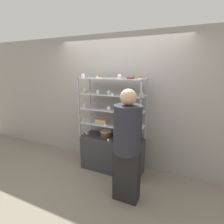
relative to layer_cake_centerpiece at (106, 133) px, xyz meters
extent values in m
plane|color=gray|center=(0.14, -0.01, -0.74)|extent=(20.00, 20.00, 0.00)
cube|color=gray|center=(0.14, 0.35, 0.56)|extent=(8.00, 0.05, 2.60)
cube|color=#333338|center=(0.14, -0.01, -0.40)|extent=(1.19, 0.42, 0.68)
cube|color=#99999E|center=(-0.45, 0.19, 0.08)|extent=(0.02, 0.02, 0.28)
cube|color=#99999E|center=(0.72, 0.19, 0.08)|extent=(0.02, 0.02, 0.28)
cube|color=#99999E|center=(-0.45, -0.20, 0.08)|extent=(0.02, 0.02, 0.28)
cube|color=#99999E|center=(0.72, -0.20, 0.08)|extent=(0.02, 0.02, 0.28)
cube|color=#B7BCC6|center=(0.14, -0.01, 0.21)|extent=(1.19, 0.42, 0.01)
cube|color=#99999E|center=(-0.45, 0.19, 0.36)|extent=(0.02, 0.02, 0.28)
cube|color=#99999E|center=(0.72, 0.19, 0.36)|extent=(0.02, 0.02, 0.28)
cube|color=#99999E|center=(-0.45, -0.20, 0.36)|extent=(0.02, 0.02, 0.28)
cube|color=#99999E|center=(0.72, -0.20, 0.36)|extent=(0.02, 0.02, 0.28)
cube|color=#B7BCC6|center=(0.14, -0.01, 0.49)|extent=(1.19, 0.42, 0.01)
cube|color=#99999E|center=(-0.45, 0.19, 0.64)|extent=(0.02, 0.02, 0.28)
cube|color=#99999E|center=(0.72, 0.19, 0.64)|extent=(0.02, 0.02, 0.28)
cube|color=#99999E|center=(-0.45, -0.20, 0.64)|extent=(0.02, 0.02, 0.28)
cube|color=#99999E|center=(0.72, -0.20, 0.64)|extent=(0.02, 0.02, 0.28)
cube|color=#B7BCC6|center=(0.14, -0.01, 0.77)|extent=(1.19, 0.42, 0.01)
cube|color=#99999E|center=(-0.45, 0.19, 0.91)|extent=(0.02, 0.02, 0.28)
cube|color=#99999E|center=(0.72, 0.19, 0.91)|extent=(0.02, 0.02, 0.28)
cube|color=#99999E|center=(-0.45, -0.20, 0.91)|extent=(0.02, 0.02, 0.28)
cube|color=#99999E|center=(0.72, -0.20, 0.91)|extent=(0.02, 0.02, 0.28)
cube|color=#B7BCC6|center=(0.14, -0.01, 1.05)|extent=(1.19, 0.42, 0.01)
cylinder|color=brown|center=(0.00, 0.00, -0.01)|extent=(0.20, 0.20, 0.10)
cylinder|color=#F4EAB2|center=(0.00, 0.00, 0.05)|extent=(0.21, 0.21, 0.02)
cube|color=#DBBC84|center=(-0.07, -0.03, 0.25)|extent=(0.21, 0.14, 0.06)
cube|color=#E5996B|center=(-0.07, -0.03, 0.28)|extent=(0.22, 0.14, 0.01)
cylinder|color=#CCB28C|center=(-0.38, -0.06, -0.05)|extent=(0.06, 0.06, 0.02)
sphere|color=silver|center=(-0.38, -0.06, -0.02)|extent=(0.07, 0.07, 0.07)
cylinder|color=white|center=(0.33, -0.10, -0.05)|extent=(0.06, 0.06, 0.02)
sphere|color=white|center=(0.33, -0.10, -0.02)|extent=(0.07, 0.07, 0.07)
cylinder|color=beige|center=(0.67, -0.11, -0.05)|extent=(0.06, 0.06, 0.02)
sphere|color=white|center=(0.67, -0.11, -0.02)|extent=(0.07, 0.07, 0.07)
cube|color=white|center=(0.15, -0.20, -0.03)|extent=(0.04, 0.00, 0.04)
cylinder|color=#CCB28C|center=(-0.41, -0.09, 0.23)|extent=(0.05, 0.05, 0.03)
sphere|color=silver|center=(-0.41, -0.09, 0.26)|extent=(0.05, 0.05, 0.05)
cylinder|color=white|center=(0.31, -0.11, 0.23)|extent=(0.05, 0.05, 0.03)
sphere|color=#8C5B42|center=(0.31, -0.11, 0.26)|extent=(0.05, 0.05, 0.05)
cylinder|color=beige|center=(0.67, -0.06, 0.23)|extent=(0.05, 0.05, 0.03)
sphere|color=silver|center=(0.67, -0.06, 0.26)|extent=(0.05, 0.05, 0.05)
cube|color=white|center=(0.09, -0.20, 0.24)|extent=(0.04, 0.00, 0.04)
cylinder|color=beige|center=(-0.40, -0.08, 0.51)|extent=(0.06, 0.06, 0.02)
sphere|color=silver|center=(-0.40, -0.08, 0.54)|extent=(0.06, 0.06, 0.06)
cylinder|color=#CCB28C|center=(0.13, -0.12, 0.51)|extent=(0.06, 0.06, 0.02)
sphere|color=white|center=(0.13, -0.12, 0.54)|extent=(0.06, 0.06, 0.06)
cylinder|color=white|center=(0.67, -0.08, 0.51)|extent=(0.06, 0.06, 0.02)
sphere|color=silver|center=(0.67, -0.08, 0.54)|extent=(0.06, 0.06, 0.06)
cube|color=white|center=(0.26, -0.20, 0.52)|extent=(0.04, 0.00, 0.04)
cylinder|color=#CCB28C|center=(-0.41, -0.04, 0.79)|extent=(0.06, 0.06, 0.03)
sphere|color=#F4EAB2|center=(-0.41, -0.04, 0.82)|extent=(0.06, 0.06, 0.06)
cylinder|color=white|center=(-0.12, -0.05, 0.79)|extent=(0.06, 0.06, 0.03)
sphere|color=white|center=(-0.12, -0.05, 0.82)|extent=(0.06, 0.06, 0.06)
cylinder|color=#CCB28C|center=(0.13, -0.11, 0.79)|extent=(0.06, 0.06, 0.03)
sphere|color=silver|center=(0.13, -0.11, 0.82)|extent=(0.06, 0.06, 0.06)
cylinder|color=beige|center=(0.39, -0.09, 0.79)|extent=(0.06, 0.06, 0.03)
sphere|color=#F4EAB2|center=(0.39, -0.09, 0.82)|extent=(0.06, 0.06, 0.06)
cylinder|color=#CCB28C|center=(0.68, -0.05, 0.79)|extent=(0.06, 0.06, 0.03)
sphere|color=silver|center=(0.68, -0.05, 0.82)|extent=(0.06, 0.06, 0.06)
cube|color=white|center=(0.23, -0.20, 0.80)|extent=(0.04, 0.00, 0.04)
cylinder|color=white|center=(-0.39, -0.12, 1.07)|extent=(0.06, 0.06, 0.02)
sphere|color=silver|center=(-0.39, -0.12, 1.10)|extent=(0.07, 0.07, 0.07)
cylinder|color=beige|center=(-0.04, -0.11, 1.07)|extent=(0.06, 0.06, 0.02)
sphere|color=#8C5B42|center=(-0.04, -0.11, 1.10)|extent=(0.07, 0.07, 0.07)
cylinder|color=beige|center=(0.32, -0.10, 1.07)|extent=(0.06, 0.06, 0.02)
sphere|color=silver|center=(0.32, -0.10, 1.10)|extent=(0.07, 0.07, 0.07)
cylinder|color=white|center=(0.68, -0.12, 1.07)|extent=(0.06, 0.06, 0.02)
sphere|color=#8C5B42|center=(0.68, -0.12, 1.10)|extent=(0.07, 0.07, 0.07)
cube|color=white|center=(-0.05, -0.20, 1.08)|extent=(0.04, 0.00, 0.04)
torus|color=brown|center=(0.47, 0.02, 1.08)|extent=(0.15, 0.15, 0.04)
cube|color=black|center=(0.67, -0.64, -0.34)|extent=(0.38, 0.21, 0.79)
cylinder|color=#26262D|center=(0.67, -0.64, 0.39)|extent=(0.40, 0.40, 0.69)
sphere|color=tan|center=(0.67, -0.64, 0.85)|extent=(0.22, 0.22, 0.22)
camera|label=1|loc=(1.43, -2.82, 1.22)|focal=28.00mm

